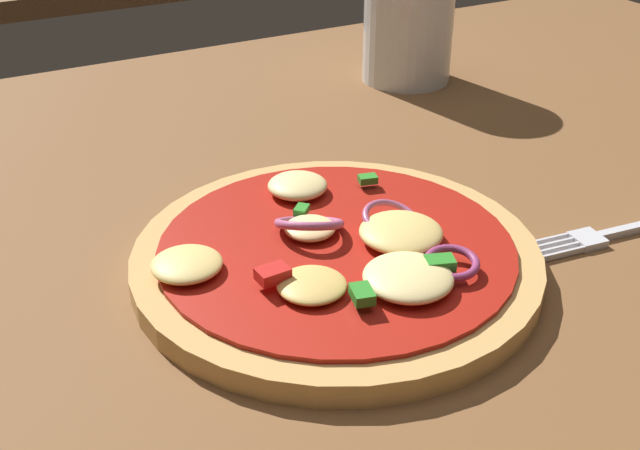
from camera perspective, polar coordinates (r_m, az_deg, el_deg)
dining_table at (r=0.46m, az=-3.63°, el=-6.08°), size 1.38×0.89×0.03m
pizza at (r=0.46m, az=1.25°, el=-2.21°), size 0.24×0.24×0.03m
fork at (r=0.54m, az=21.74°, el=-0.24°), size 0.17×0.03×0.01m
beer_glass at (r=0.76m, az=6.43°, el=14.65°), size 0.08×0.08×0.14m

